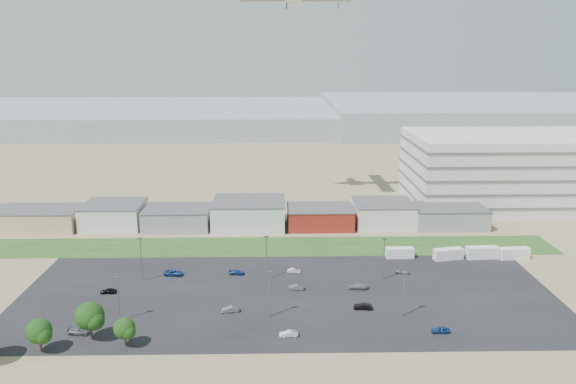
{
  "coord_description": "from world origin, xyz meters",
  "views": [
    {
      "loc": [
        2.84,
        -96.16,
        53.44
      ],
      "look_at": [
        5.17,
        22.0,
        23.35
      ],
      "focal_mm": 35.0,
      "sensor_mm": 36.0,
      "label": 1
    }
  ],
  "objects_px": {
    "parked_car_6": "(237,272)",
    "parked_car_11": "(294,271)",
    "parked_car_5": "(108,291)",
    "parked_car_7": "(296,287)",
    "parked_car_9": "(174,273)",
    "parked_car_10": "(78,331)",
    "box_trailer_a": "(400,253)",
    "parked_car_4": "(230,309)",
    "parked_car_1": "(363,306)",
    "parked_car_12": "(357,286)",
    "parked_car_13": "(289,334)",
    "parked_car_2": "(440,330)",
    "parked_car_8": "(402,271)"
  },
  "relations": [
    {
      "from": "box_trailer_a",
      "to": "parked_car_9",
      "type": "bearing_deg",
      "value": -170.02
    },
    {
      "from": "parked_car_1",
      "to": "parked_car_13",
      "type": "distance_m",
      "value": 19.6
    },
    {
      "from": "parked_car_7",
      "to": "parked_car_4",
      "type": "bearing_deg",
      "value": -45.97
    },
    {
      "from": "parked_car_5",
      "to": "parked_car_12",
      "type": "relative_size",
      "value": 0.79
    },
    {
      "from": "parked_car_1",
      "to": "parked_car_12",
      "type": "height_order",
      "value": "parked_car_12"
    },
    {
      "from": "parked_car_2",
      "to": "parked_car_8",
      "type": "xyz_separation_m",
      "value": [
        -0.95,
        29.78,
        -0.03
      ]
    },
    {
      "from": "parked_car_7",
      "to": "parked_car_13",
      "type": "distance_m",
      "value": 21.76
    },
    {
      "from": "parked_car_6",
      "to": "parked_car_9",
      "type": "height_order",
      "value": "parked_car_9"
    },
    {
      "from": "parked_car_10",
      "to": "parked_car_11",
      "type": "height_order",
      "value": "parked_car_10"
    },
    {
      "from": "parked_car_4",
      "to": "parked_car_13",
      "type": "xyz_separation_m",
      "value": [
        12.03,
        -10.6,
        -0.03
      ]
    },
    {
      "from": "parked_car_7",
      "to": "parked_car_9",
      "type": "height_order",
      "value": "parked_car_9"
    },
    {
      "from": "parked_car_9",
      "to": "parked_car_5",
      "type": "bearing_deg",
      "value": 134.25
    },
    {
      "from": "parked_car_4",
      "to": "parked_car_7",
      "type": "xyz_separation_m",
      "value": [
        14.17,
        11.05,
        -0.02
      ]
    },
    {
      "from": "parked_car_12",
      "to": "parked_car_13",
      "type": "distance_m",
      "value": 27.11
    },
    {
      "from": "parked_car_4",
      "to": "parked_car_6",
      "type": "relative_size",
      "value": 0.98
    },
    {
      "from": "parked_car_2",
      "to": "parked_car_12",
      "type": "height_order",
      "value": "parked_car_12"
    },
    {
      "from": "parked_car_9",
      "to": "parked_car_13",
      "type": "distance_m",
      "value": 41.07
    },
    {
      "from": "parked_car_9",
      "to": "parked_car_10",
      "type": "bearing_deg",
      "value": 161.54
    },
    {
      "from": "box_trailer_a",
      "to": "parked_car_10",
      "type": "height_order",
      "value": "box_trailer_a"
    },
    {
      "from": "parked_car_4",
      "to": "parked_car_13",
      "type": "height_order",
      "value": "parked_car_4"
    },
    {
      "from": "parked_car_5",
      "to": "parked_car_8",
      "type": "xyz_separation_m",
      "value": [
        68.87,
        10.22,
        -0.03
      ]
    },
    {
      "from": "parked_car_7",
      "to": "parked_car_8",
      "type": "distance_m",
      "value": 27.95
    },
    {
      "from": "parked_car_9",
      "to": "parked_car_10",
      "type": "distance_m",
      "value": 31.76
    },
    {
      "from": "parked_car_5",
      "to": "parked_car_6",
      "type": "bearing_deg",
      "value": 109.85
    },
    {
      "from": "parked_car_5",
      "to": "parked_car_6",
      "type": "distance_m",
      "value": 30.07
    },
    {
      "from": "parked_car_5",
      "to": "parked_car_7",
      "type": "bearing_deg",
      "value": 91.13
    },
    {
      "from": "parked_car_5",
      "to": "parked_car_6",
      "type": "height_order",
      "value": "parked_car_5"
    },
    {
      "from": "parked_car_2",
      "to": "parked_car_12",
      "type": "xyz_separation_m",
      "value": [
        -13.37,
        20.84,
        0.05
      ]
    },
    {
      "from": "parked_car_7",
      "to": "parked_car_9",
      "type": "xyz_separation_m",
      "value": [
        -29.54,
        8.94,
        0.05
      ]
    },
    {
      "from": "parked_car_2",
      "to": "parked_car_11",
      "type": "relative_size",
      "value": 1.05
    },
    {
      "from": "parked_car_2",
      "to": "parked_car_4",
      "type": "height_order",
      "value": "parked_car_4"
    },
    {
      "from": "box_trailer_a",
      "to": "parked_car_4",
      "type": "relative_size",
      "value": 1.96
    },
    {
      "from": "parked_car_11",
      "to": "parked_car_12",
      "type": "distance_m",
      "value": 17.25
    },
    {
      "from": "parked_car_10",
      "to": "parked_car_12",
      "type": "xyz_separation_m",
      "value": [
        56.79,
        20.05,
        0.03
      ]
    },
    {
      "from": "box_trailer_a",
      "to": "parked_car_1",
      "type": "bearing_deg",
      "value": -116.0
    },
    {
      "from": "parked_car_7",
      "to": "parked_car_5",
      "type": "bearing_deg",
      "value": -82.35
    },
    {
      "from": "parked_car_11",
      "to": "parked_car_12",
      "type": "height_order",
      "value": "parked_car_12"
    },
    {
      "from": "parked_car_10",
      "to": "parked_car_4",
      "type": "bearing_deg",
      "value": -65.49
    },
    {
      "from": "box_trailer_a",
      "to": "parked_car_8",
      "type": "relative_size",
      "value": 2.15
    },
    {
      "from": "parked_car_13",
      "to": "parked_car_9",
      "type": "bearing_deg",
      "value": -144.73
    },
    {
      "from": "parked_car_5",
      "to": "parked_car_11",
      "type": "distance_m",
      "value": 43.75
    },
    {
      "from": "parked_car_2",
      "to": "parked_car_8",
      "type": "relative_size",
      "value": 1.05
    },
    {
      "from": "parked_car_7",
      "to": "parked_car_12",
      "type": "bearing_deg",
      "value": 96.53
    },
    {
      "from": "parked_car_6",
      "to": "parked_car_11",
      "type": "bearing_deg",
      "value": -81.42
    },
    {
      "from": "parked_car_7",
      "to": "parked_car_8",
      "type": "bearing_deg",
      "value": 114.97
    },
    {
      "from": "parked_car_6",
      "to": "parked_car_9",
      "type": "relative_size",
      "value": 0.82
    },
    {
      "from": "parked_car_5",
      "to": "parked_car_10",
      "type": "height_order",
      "value": "parked_car_10"
    },
    {
      "from": "parked_car_6",
      "to": "parked_car_11",
      "type": "distance_m",
      "value": 14.12
    },
    {
      "from": "parked_car_1",
      "to": "parked_car_4",
      "type": "bearing_deg",
      "value": -81.92
    },
    {
      "from": "parked_car_5",
      "to": "parked_car_12",
      "type": "xyz_separation_m",
      "value": [
        56.45,
        1.28,
        0.05
      ]
    }
  ]
}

